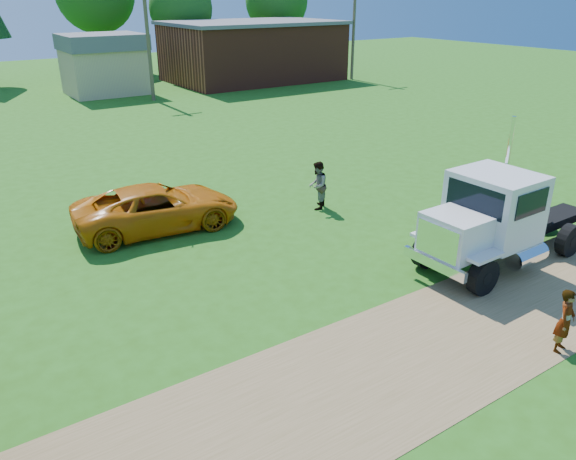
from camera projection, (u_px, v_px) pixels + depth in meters
ground at (455, 335)px, 13.89m from camera, size 140.00×140.00×0.00m
dirt_track at (456, 335)px, 13.89m from camera, size 120.00×4.20×0.01m
white_semi_tractor at (494, 220)px, 16.83m from camera, size 7.35×2.68×4.42m
orange_pickup at (157, 208)px, 19.80m from camera, size 5.98×3.21×1.59m
spectator_a at (565, 321)px, 13.00m from camera, size 0.66×0.53×1.60m
spectator_b at (318, 185)px, 21.61m from camera, size 1.15×1.14×1.87m
brick_building at (253, 51)px, 52.59m from camera, size 15.40×10.40×5.30m
tan_shed at (104, 63)px, 45.47m from camera, size 6.20×5.40×4.70m
utility_poles at (148, 36)px, 41.79m from camera, size 42.20×0.28×9.00m
tree_row at (80, 3)px, 52.63m from camera, size 55.74×12.15×11.81m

